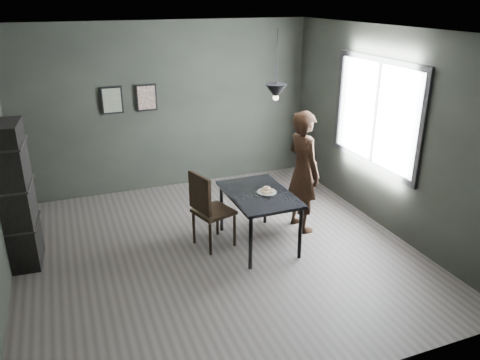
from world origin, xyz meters
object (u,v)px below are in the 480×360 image
object	(u,v)px
cafe_table	(259,198)
shelf_unit	(16,196)
woman	(303,172)
wood_chair	(208,206)
pendant_lamp	(276,91)
white_plate	(267,193)

from	to	relation	value
cafe_table	shelf_unit	size ratio (longest dim) A/B	0.66
cafe_table	woman	world-z (taller)	woman
shelf_unit	woman	bearing A→B (deg)	-1.96
wood_chair	shelf_unit	world-z (taller)	shelf_unit
wood_chair	shelf_unit	xyz separation A→B (m)	(-2.26, 0.46, 0.31)
wood_chair	pendant_lamp	world-z (taller)	pendant_lamp
white_plate	cafe_table	bearing A→B (deg)	156.41
cafe_table	white_plate	distance (m)	0.13
white_plate	wood_chair	xyz separation A→B (m)	(-0.75, 0.21, -0.15)
cafe_table	wood_chair	world-z (taller)	wood_chair
cafe_table	shelf_unit	bearing A→B (deg)	167.92
shelf_unit	wood_chair	bearing A→B (deg)	-7.04
pendant_lamp	wood_chair	bearing A→B (deg)	175.92
woman	wood_chair	world-z (taller)	woman
wood_chair	pendant_lamp	size ratio (longest dim) A/B	1.23
white_plate	shelf_unit	distance (m)	3.09
shelf_unit	pendant_lamp	bearing A→B (deg)	-4.94
woman	pendant_lamp	xyz separation A→B (m)	(-0.51, -0.11, 1.18)
cafe_table	pendant_lamp	size ratio (longest dim) A/B	1.39
white_plate	pendant_lamp	xyz separation A→B (m)	(0.16, 0.14, 1.29)
white_plate	wood_chair	world-z (taller)	wood_chair
shelf_unit	white_plate	bearing A→B (deg)	-7.99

